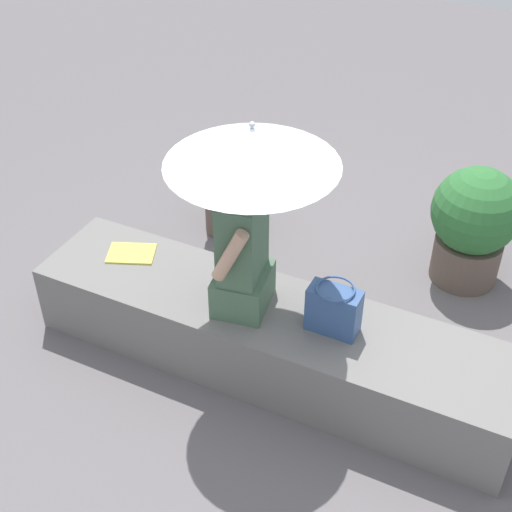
# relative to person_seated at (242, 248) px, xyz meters

# --- Properties ---
(ground_plane) EXTENTS (14.00, 14.00, 0.00)m
(ground_plane) POSITION_rel_person_seated_xyz_m (-0.15, -0.03, -0.83)
(ground_plane) COLOR #605B5E
(stone_bench) EXTENTS (2.78, 0.63, 0.45)m
(stone_bench) POSITION_rel_person_seated_xyz_m (-0.15, -0.03, -0.61)
(stone_bench) COLOR slate
(stone_bench) RESTS_ON ground
(person_seated) EXTENTS (0.33, 0.50, 0.90)m
(person_seated) POSITION_rel_person_seated_xyz_m (0.00, 0.00, 0.00)
(person_seated) COLOR #47664C
(person_seated) RESTS_ON stone_bench
(parasol) EXTENTS (0.85, 0.85, 1.14)m
(parasol) POSITION_rel_person_seated_xyz_m (-0.07, 0.03, 0.63)
(parasol) COLOR #B7B7BC
(parasol) RESTS_ON stone_bench
(handbag_black) EXTENTS (0.28, 0.21, 0.29)m
(handbag_black) POSITION_rel_person_seated_xyz_m (-0.52, -0.03, -0.25)
(handbag_black) COLOR #335184
(handbag_black) RESTS_ON stone_bench
(magazine) EXTENTS (0.34, 0.29, 0.01)m
(magazine) POSITION_rel_person_seated_xyz_m (0.81, -0.11, -0.38)
(magazine) COLOR #EAE04C
(magazine) RESTS_ON stone_bench
(planter_near) EXTENTS (0.43, 0.43, 0.77)m
(planter_near) POSITION_rel_person_seated_xyz_m (0.70, -1.17, -0.42)
(planter_near) COLOR brown
(planter_near) RESTS_ON ground
(planter_far) EXTENTS (0.57, 0.57, 0.82)m
(planter_far) POSITION_rel_person_seated_xyz_m (-0.97, -1.36, -0.39)
(planter_far) COLOR brown
(planter_far) RESTS_ON ground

